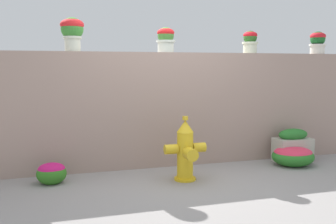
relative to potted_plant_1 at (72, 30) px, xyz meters
name	(u,v)px	position (x,y,z in m)	size (l,w,h in m)	color
ground_plane	(183,182)	(1.27, -0.92, -1.94)	(24.00, 24.00, 0.00)	gray
stone_wall	(163,109)	(1.27, 0.00, -1.11)	(6.03, 0.29, 1.66)	gray
potted_plant_1	(72,30)	(0.00, 0.00, 0.00)	(0.32, 0.32, 0.46)	beige
potted_plant_2	(166,38)	(1.31, 0.00, -0.08)	(0.28, 0.28, 0.36)	silver
potted_plant_3	(250,41)	(2.66, -0.03, -0.09)	(0.24, 0.24, 0.34)	beige
potted_plant_4	(318,41)	(3.90, -0.01, -0.08)	(0.27, 0.27, 0.37)	silver
fire_hydrant	(186,151)	(1.32, -0.86, -1.56)	(0.55, 0.43, 0.83)	gold
flower_bush_left	(293,155)	(3.11, -0.60, -1.80)	(0.63, 0.57, 0.29)	#2A7326
flower_bush_right	(52,172)	(-0.33, -0.51, -1.80)	(0.37, 0.33, 0.28)	#30731F
planter_box	(293,146)	(3.23, -0.41, -1.70)	(0.57, 0.31, 0.51)	#AAA999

